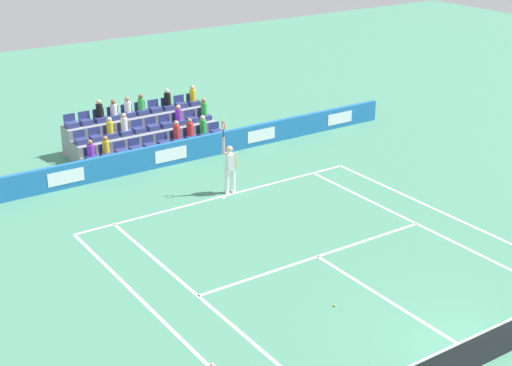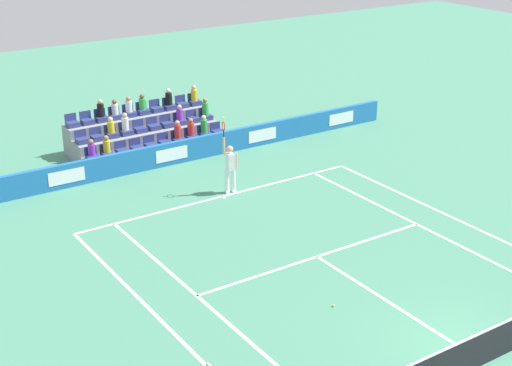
{
  "view_description": "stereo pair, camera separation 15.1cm",
  "coord_description": "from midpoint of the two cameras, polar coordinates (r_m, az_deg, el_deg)",
  "views": [
    {
      "loc": [
        12.75,
        9.24,
        10.56
      ],
      "look_at": [
        -0.22,
        -10.03,
        1.1
      ],
      "focal_mm": 53.06,
      "sensor_mm": 36.0,
      "label": 1
    },
    {
      "loc": [
        12.63,
        9.32,
        10.56
      ],
      "look_at": [
        -0.22,
        -10.03,
        1.1
      ],
      "focal_mm": 53.06,
      "sensor_mm": 36.0,
      "label": 2
    }
  ],
  "objects": [
    {
      "name": "tennis_player",
      "position": [
        26.8,
        -2.17,
        1.22
      ],
      "size": [
        0.51,
        0.41,
        2.85
      ],
      "color": "white",
      "rests_on": "ground"
    },
    {
      "name": "line_service",
      "position": [
        22.77,
        4.47,
        -5.54
      ],
      "size": [
        8.23,
        0.1,
        0.01
      ],
      "primitive_type": "cube",
      "color": "white",
      "rests_on": "ground"
    },
    {
      "name": "tennis_net",
      "position": [
        18.67,
        16.99,
        -11.58
      ],
      "size": [
        11.97,
        0.1,
        1.07
      ],
      "color": "#33383D",
      "rests_on": "ground"
    },
    {
      "name": "line_singles_sideline_right",
      "position": [
        25.01,
        12.57,
        -3.38
      ],
      "size": [
        0.1,
        11.89,
        0.01
      ],
      "primitive_type": "cube",
      "color": "white",
      "rests_on": "ground"
    },
    {
      "name": "loose_tennis_ball",
      "position": [
        20.32,
        5.74,
        -9.16
      ],
      "size": [
        0.07,
        0.07,
        0.07
      ],
      "primitive_type": "sphere",
      "color": "#D1E533",
      "rests_on": "ground"
    },
    {
      "name": "line_doubles_sideline_right",
      "position": [
        25.95,
        14.68,
        -2.62
      ],
      "size": [
        0.1,
        11.89,
        0.01
      ],
      "primitive_type": "cube",
      "color": "white",
      "rests_on": "ground"
    },
    {
      "name": "line_doubles_sideline_left",
      "position": [
        19.88,
        -7.42,
        -10.13
      ],
      "size": [
        0.1,
        11.89,
        0.01
      ],
      "primitive_type": "cube",
      "color": "white",
      "rests_on": "ground"
    },
    {
      "name": "line_centre_service",
      "position": [
        20.69,
        10.01,
        -8.89
      ],
      "size": [
        0.1,
        6.4,
        0.01
      ],
      "primitive_type": "cube",
      "color": "white",
      "rests_on": "ground"
    },
    {
      "name": "sponsor_barrier",
      "position": [
        29.83,
        -6.67,
        2.2
      ],
      "size": [
        21.41,
        0.22,
        0.91
      ],
      "color": "#1E66AD",
      "rests_on": "ground"
    },
    {
      "name": "line_singles_sideline_left",
      "position": [
        20.41,
        -3.96,
        -9.04
      ],
      "size": [
        0.1,
        11.89,
        0.01
      ],
      "primitive_type": "cube",
      "color": "white",
      "rests_on": "ground"
    },
    {
      "name": "line_centre_mark",
      "position": [
        26.77,
        -2.66,
        -1.1
      ],
      "size": [
        0.1,
        0.2,
        0.01
      ],
      "primitive_type": "cube",
      "color": "white",
      "rests_on": "ground"
    },
    {
      "name": "ground_plane",
      "position": [
        18.94,
        16.82,
        -12.82
      ],
      "size": [
        80.0,
        80.0,
        0.0
      ],
      "primitive_type": "plane",
      "color": "#47896B"
    },
    {
      "name": "stadium_stand",
      "position": [
        31.77,
        -8.6,
        3.56
      ],
      "size": [
        6.2,
        2.85,
        2.19
      ],
      "color": "gray",
      "rests_on": "ground"
    },
    {
      "name": "line_baseline",
      "position": [
        26.85,
        -2.77,
        -1.03
      ],
      "size": [
        10.97,
        0.1,
        0.01
      ],
      "primitive_type": "cube",
      "color": "white",
      "rests_on": "ground"
    }
  ]
}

